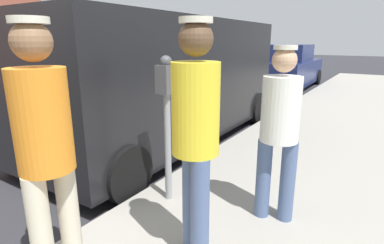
{
  "coord_description": "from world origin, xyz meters",
  "views": [
    {
      "loc": [
        3.18,
        -1.6,
        1.81
      ],
      "look_at": [
        1.65,
        0.78,
        1.05
      ],
      "focal_mm": 28.59,
      "sensor_mm": 36.0,
      "label": 1
    }
  ],
  "objects_px": {
    "pedestrian_in_white": "(279,125)",
    "parked_van": "(167,78)",
    "pedestrian_in_yellow": "(196,130)",
    "parked_sedan_ahead": "(286,68)",
    "parking_meter_near": "(167,105)",
    "pedestrian_in_orange": "(45,144)"
  },
  "relations": [
    {
      "from": "pedestrian_in_white",
      "to": "parked_van",
      "type": "xyz_separation_m",
      "value": [
        -2.57,
        1.7,
        0.08
      ]
    },
    {
      "from": "pedestrian_in_orange",
      "to": "parked_sedan_ahead",
      "type": "xyz_separation_m",
      "value": [
        -1.64,
        11.0,
        -0.44
      ]
    },
    {
      "from": "pedestrian_in_white",
      "to": "parked_sedan_ahead",
      "type": "relative_size",
      "value": 0.37
    },
    {
      "from": "pedestrian_in_yellow",
      "to": "parked_sedan_ahead",
      "type": "height_order",
      "value": "pedestrian_in_yellow"
    },
    {
      "from": "parking_meter_near",
      "to": "pedestrian_in_yellow",
      "type": "xyz_separation_m",
      "value": [
        0.73,
        -0.62,
        0.02
      ]
    },
    {
      "from": "parked_sedan_ahead",
      "to": "parked_van",
      "type": "bearing_deg",
      "value": -89.57
    },
    {
      "from": "parking_meter_near",
      "to": "parked_van",
      "type": "xyz_separation_m",
      "value": [
        -1.5,
        1.96,
        -0.03
      ]
    },
    {
      "from": "pedestrian_in_white",
      "to": "parked_van",
      "type": "height_order",
      "value": "parked_van"
    },
    {
      "from": "pedestrian_in_white",
      "to": "parked_sedan_ahead",
      "type": "height_order",
      "value": "pedestrian_in_white"
    },
    {
      "from": "parking_meter_near",
      "to": "parked_van",
      "type": "bearing_deg",
      "value": 127.44
    },
    {
      "from": "pedestrian_in_white",
      "to": "pedestrian_in_yellow",
      "type": "distance_m",
      "value": 0.95
    },
    {
      "from": "pedestrian_in_orange",
      "to": "parked_van",
      "type": "height_order",
      "value": "parked_van"
    },
    {
      "from": "parked_van",
      "to": "parked_sedan_ahead",
      "type": "bearing_deg",
      "value": 90.43
    },
    {
      "from": "parking_meter_near",
      "to": "parked_sedan_ahead",
      "type": "height_order",
      "value": "parking_meter_near"
    },
    {
      "from": "pedestrian_in_yellow",
      "to": "parked_sedan_ahead",
      "type": "xyz_separation_m",
      "value": [
        -2.29,
        10.26,
        -0.45
      ]
    },
    {
      "from": "pedestrian_in_yellow",
      "to": "parked_sedan_ahead",
      "type": "bearing_deg",
      "value": 102.57
    },
    {
      "from": "parking_meter_near",
      "to": "pedestrian_in_yellow",
      "type": "bearing_deg",
      "value": -40.38
    },
    {
      "from": "parking_meter_near",
      "to": "pedestrian_in_yellow",
      "type": "height_order",
      "value": "pedestrian_in_yellow"
    },
    {
      "from": "parked_van",
      "to": "parked_sedan_ahead",
      "type": "height_order",
      "value": "parked_van"
    },
    {
      "from": "pedestrian_in_yellow",
      "to": "parked_van",
      "type": "xyz_separation_m",
      "value": [
        -2.23,
        2.58,
        -0.04
      ]
    },
    {
      "from": "pedestrian_in_white",
      "to": "parked_van",
      "type": "bearing_deg",
      "value": 146.47
    },
    {
      "from": "parking_meter_near",
      "to": "parked_sedan_ahead",
      "type": "xyz_separation_m",
      "value": [
        -1.56,
        9.64,
        -0.43
      ]
    }
  ]
}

